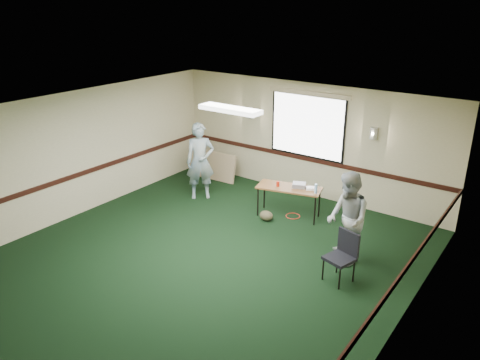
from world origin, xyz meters
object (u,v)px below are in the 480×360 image
Objects in this scene: folding_table at (289,189)px; person_right at (347,219)px; projector at (299,185)px; person_left at (200,161)px; conference_chair at (343,252)px.

folding_table is 2.07m from person_right.
person_left reaches higher than projector.
conference_chair is at bearing -53.46° from folding_table.
person_left is 4.08m from person_right.
person_left is (-2.40, -0.44, 0.18)m from projector.
projector is 2.51m from conference_chair.
person_right reaches higher than conference_chair.
person_left is 1.07× the size of person_right.
conference_chair is at bearing -22.32° from person_right.
person_left is at bearing 178.71° from conference_chair.
conference_chair is 0.69m from person_right.
projector is 2.45m from person_left.
projector is 1.99m from person_right.
person_right is (1.78, -1.04, 0.22)m from folding_table.
projector is at bearing -34.19° from person_left.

